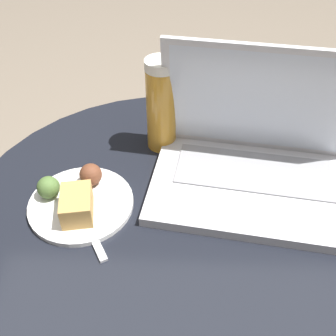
# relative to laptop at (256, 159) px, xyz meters

# --- Properties ---
(table) EXTENTS (0.71, 0.71, 0.55)m
(table) POSITION_rel_laptop_xyz_m (-0.15, -0.08, -0.20)
(table) COLOR #515156
(table) RESTS_ON ground_plane
(laptop) EXTENTS (0.38, 0.27, 0.24)m
(laptop) POSITION_rel_laptop_xyz_m (0.00, 0.00, 0.00)
(laptop) COLOR silver
(laptop) RESTS_ON table
(beer_glass) EXTENTS (0.06, 0.06, 0.18)m
(beer_glass) POSITION_rel_laptop_xyz_m (-0.17, 0.10, 0.04)
(beer_glass) COLOR gold
(beer_glass) RESTS_ON table
(snack_plate) EXTENTS (0.18, 0.18, 0.05)m
(snack_plate) POSITION_rel_laptop_xyz_m (-0.30, -0.08, -0.03)
(snack_plate) COLOR white
(snack_plate) RESTS_ON table
(fork) EXTENTS (0.10, 0.16, 0.00)m
(fork) POSITION_rel_laptop_xyz_m (-0.29, -0.10, -0.05)
(fork) COLOR silver
(fork) RESTS_ON table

